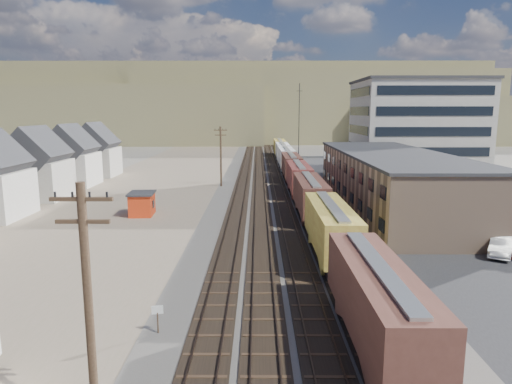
{
  "coord_description": "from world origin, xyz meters",
  "views": [
    {
      "loc": [
        -2.38,
        -33.49,
        12.39
      ],
      "look_at": [
        -2.58,
        19.74,
        3.0
      ],
      "focal_mm": 32.0,
      "sensor_mm": 36.0,
      "label": 1
    }
  ],
  "objects_px": {
    "freight_train": "(295,170)",
    "maintenance_shed": "(142,204)",
    "parked_car_white": "(501,246)",
    "utility_pole_north": "(221,155)",
    "utility_pole_south": "(89,310)",
    "parked_car_blue": "(408,172)"
  },
  "relations": [
    {
      "from": "utility_pole_north",
      "to": "freight_train",
      "type": "bearing_deg",
      "value": -0.42
    },
    {
      "from": "utility_pole_south",
      "to": "maintenance_shed",
      "type": "relative_size",
      "value": 2.47
    },
    {
      "from": "utility_pole_north",
      "to": "parked_car_blue",
      "type": "relative_size",
      "value": 1.66
    },
    {
      "from": "utility_pole_north",
      "to": "parked_car_blue",
      "type": "distance_m",
      "value": 38.19
    },
    {
      "from": "parked_car_white",
      "to": "parked_car_blue",
      "type": "bearing_deg",
      "value": 112.02
    },
    {
      "from": "freight_train",
      "to": "maintenance_shed",
      "type": "relative_size",
      "value": 29.58
    },
    {
      "from": "parked_car_white",
      "to": "maintenance_shed",
      "type": "bearing_deg",
      "value": -172.43
    },
    {
      "from": "parked_car_blue",
      "to": "freight_train",
      "type": "bearing_deg",
      "value": -166.95
    },
    {
      "from": "utility_pole_north",
      "to": "parked_car_white",
      "type": "xyz_separation_m",
      "value": [
        27.37,
        -37.14,
        -4.48
      ]
    },
    {
      "from": "maintenance_shed",
      "to": "parked_car_white",
      "type": "xyz_separation_m",
      "value": [
        35.23,
        -15.53,
        -0.63
      ]
    },
    {
      "from": "utility_pole_south",
      "to": "maintenance_shed",
      "type": "xyz_separation_m",
      "value": [
        -7.86,
        38.39,
        -3.84
      ]
    },
    {
      "from": "utility_pole_south",
      "to": "utility_pole_north",
      "type": "bearing_deg",
      "value": 90.0
    },
    {
      "from": "freight_train",
      "to": "utility_pole_south",
      "type": "relative_size",
      "value": 11.97
    },
    {
      "from": "parked_car_white",
      "to": "parked_car_blue",
      "type": "relative_size",
      "value": 0.83
    },
    {
      "from": "utility_pole_north",
      "to": "maintenance_shed",
      "type": "relative_size",
      "value": 2.47
    },
    {
      "from": "parked_car_blue",
      "to": "parked_car_white",
      "type": "bearing_deg",
      "value": -115.61
    },
    {
      "from": "freight_train",
      "to": "maintenance_shed",
      "type": "distance_m",
      "value": 29.52
    },
    {
      "from": "utility_pole_south",
      "to": "utility_pole_north",
      "type": "height_order",
      "value": "same"
    },
    {
      "from": "utility_pole_south",
      "to": "parked_car_blue",
      "type": "relative_size",
      "value": 1.66
    },
    {
      "from": "freight_train",
      "to": "parked_car_blue",
      "type": "bearing_deg",
      "value": 29.31
    },
    {
      "from": "maintenance_shed",
      "to": "parked_car_blue",
      "type": "bearing_deg",
      "value": 38.52
    },
    {
      "from": "utility_pole_south",
      "to": "utility_pole_north",
      "type": "distance_m",
      "value": 60.0
    }
  ]
}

